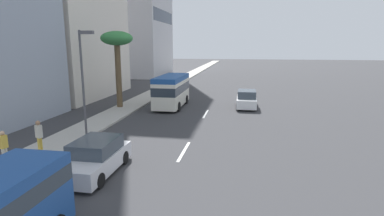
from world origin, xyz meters
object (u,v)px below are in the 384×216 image
at_px(pedestrian_near_lamp, 39,135).
at_px(pedestrian_mid_block, 4,146).
at_px(palm_tree, 117,43).
at_px(car_lead, 247,99).
at_px(car_third, 95,158).
at_px(street_lamp, 84,71).
at_px(minibus_second, 172,90).

height_order(pedestrian_near_lamp, pedestrian_mid_block, pedestrian_near_lamp).
bearing_deg(palm_tree, car_lead, -78.43).
distance_m(car_third, street_lamp, 6.92).
xyz_separation_m(car_third, pedestrian_mid_block, (-0.05, 4.59, 0.31)).
bearing_deg(car_lead, palm_tree, 101.57).
bearing_deg(car_third, palm_tree, -161.34).
xyz_separation_m(minibus_second, car_third, (-15.53, -0.15, -0.89)).
xyz_separation_m(palm_tree, street_lamp, (-8.93, -1.62, -1.73)).
height_order(palm_tree, street_lamp, palm_tree).
distance_m(pedestrian_mid_block, street_lamp, 6.23).
bearing_deg(car_lead, pedestrian_near_lamp, 144.31).
relative_size(car_lead, pedestrian_near_lamp, 2.42).
bearing_deg(pedestrian_near_lamp, car_lead, 72.71).
bearing_deg(car_lead, pedestrian_mid_block, 145.31).
xyz_separation_m(pedestrian_near_lamp, street_lamp, (3.59, -0.75, 3.04)).
height_order(pedestrian_mid_block, street_lamp, street_lamp).
bearing_deg(car_third, pedestrian_near_lamp, -111.63).
height_order(car_third, palm_tree, palm_tree).
bearing_deg(street_lamp, palm_tree, 10.27).
distance_m(car_lead, pedestrian_mid_block, 20.05).
height_order(minibus_second, pedestrian_mid_block, minibus_second).
bearing_deg(street_lamp, car_third, -148.60).
xyz_separation_m(minibus_second, pedestrian_mid_block, (-15.59, 4.44, -0.58)).
bearing_deg(car_third, pedestrian_mid_block, -89.34).
height_order(car_lead, palm_tree, palm_tree).
relative_size(car_third, pedestrian_near_lamp, 2.40).
bearing_deg(car_third, minibus_second, -179.44).
bearing_deg(palm_tree, street_lamp, -169.73).
xyz_separation_m(pedestrian_mid_block, street_lamp, (5.18, -1.46, 3.13)).
distance_m(car_lead, street_lamp, 15.43).
relative_size(car_lead, minibus_second, 0.67).
bearing_deg(pedestrian_near_lamp, minibus_second, 93.48).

